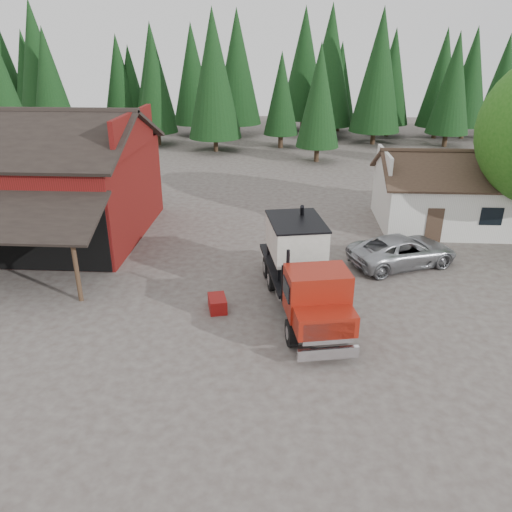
{
  "coord_description": "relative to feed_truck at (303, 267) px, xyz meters",
  "views": [
    {
      "loc": [
        3.22,
        -16.62,
        10.48
      ],
      "look_at": [
        1.99,
        3.3,
        1.8
      ],
      "focal_mm": 35.0,
      "sensor_mm": 36.0,
      "label": 1
    }
  ],
  "objects": [
    {
      "name": "silver_car",
      "position": [
        5.15,
        4.57,
        -1.06
      ],
      "size": [
        6.05,
        4.46,
        1.53
      ],
      "primitive_type": "imported",
      "rotation": [
        0.0,
        0.0,
        1.97
      ],
      "color": "#A0A2A7",
      "rests_on": "ground"
    },
    {
      "name": "feed_truck",
      "position": [
        0.0,
        0.0,
        0.0
      ],
      "size": [
        3.9,
        8.91,
        3.9
      ],
      "rotation": [
        0.0,
        0.0,
        0.19
      ],
      "color": "black",
      "rests_on": "ground"
    },
    {
      "name": "farmhouse",
      "position": [
        9.0,
        10.79,
        -0.16
      ],
      "size": [
        8.6,
        6.42,
        4.65
      ],
      "color": "silver",
      "rests_on": "ground"
    },
    {
      "name": "conifer_backdrop",
      "position": [
        -4.0,
        39.79,
        -1.82
      ],
      "size": [
        76.0,
        16.0,
        16.0
      ],
      "primitive_type": null,
      "color": "black",
      "rests_on": "ground"
    },
    {
      "name": "equip_box",
      "position": [
        -3.53,
        -0.56,
        -1.52
      ],
      "size": [
        0.96,
        1.24,
        0.6
      ],
      "primitive_type": "cube",
      "rotation": [
        0.0,
        0.0,
        0.26
      ],
      "color": "maroon",
      "rests_on": "ground"
    },
    {
      "name": "near_pine_b",
      "position": [
        2.0,
        27.79,
        4.07
      ],
      "size": [
        3.96,
        3.96,
        10.4
      ],
      "color": "#382619",
      "rests_on": "ground"
    },
    {
      "name": "near_pine_a",
      "position": [
        -26.0,
        25.79,
        4.57
      ],
      "size": [
        4.4,
        4.4,
        11.4
      ],
      "color": "#382619",
      "rests_on": "ground"
    },
    {
      "name": "red_barn",
      "position": [
        -15.0,
        7.7,
        0.87
      ],
      "size": [
        12.8,
        13.63,
        7.18
      ],
      "color": "maroon",
      "rests_on": "ground"
    },
    {
      "name": "ground",
      "position": [
        -4.0,
        -2.21,
        -1.82
      ],
      "size": [
        120.0,
        120.0,
        0.0
      ],
      "primitive_type": "plane",
      "color": "#483E39",
      "rests_on": "ground"
    },
    {
      "name": "near_pine_d",
      "position": [
        -8.0,
        31.79,
        5.57
      ],
      "size": [
        5.28,
        5.28,
        13.4
      ],
      "color": "#382619",
      "rests_on": "ground"
    }
  ]
}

